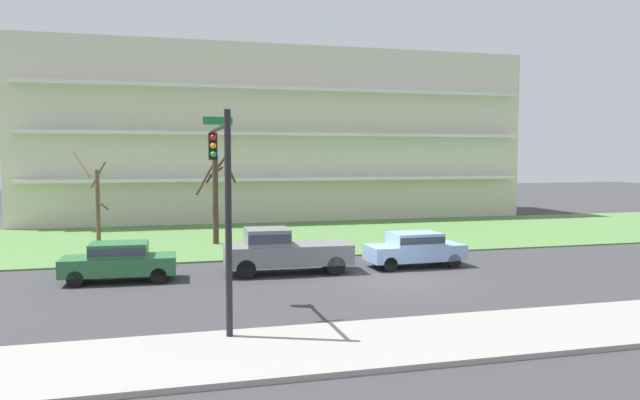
{
  "coord_description": "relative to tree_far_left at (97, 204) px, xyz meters",
  "views": [
    {
      "loc": [
        -9.43,
        -22.82,
        4.97
      ],
      "look_at": [
        -1.75,
        6.0,
        2.87
      ],
      "focal_mm": 34.18,
      "sensor_mm": 36.0,
      "label": 1
    }
  ],
  "objects": [
    {
      "name": "grass_lawn_strip",
      "position": [
        12.59,
        2.72,
        -2.44
      ],
      "size": [
        80.0,
        16.0,
        0.08
      ],
      "primitive_type": "cube",
      "color": "#547F42",
      "rests_on": "ground"
    },
    {
      "name": "pickup_gray_near_left",
      "position": [
        8.24,
        -8.77,
        -1.46
      ],
      "size": [
        5.47,
        2.19,
        1.95
      ],
      "rotation": [
        0.0,
        0.0,
        3.11
      ],
      "color": "slate",
      "rests_on": "ground"
    },
    {
      "name": "traffic_signal_mast",
      "position": [
        4.95,
        -16.26,
        1.77
      ],
      "size": [
        0.9,
        4.85,
        6.23
      ],
      "color": "black",
      "rests_on": "ground"
    },
    {
      "name": "tree_left",
      "position": [
        6.3,
        0.5,
        0.4
      ],
      "size": [
        2.38,
        2.36,
        5.27
      ],
      "color": "#423023",
      "rests_on": "ground"
    },
    {
      "name": "ground",
      "position": [
        12.59,
        -11.28,
        -2.48
      ],
      "size": [
        160.0,
        160.0,
        0.0
      ],
      "primitive_type": "plane",
      "color": "#38383A"
    },
    {
      "name": "sedan_green_center_right",
      "position": [
        1.6,
        -8.78,
        -1.61
      ],
      "size": [
        4.47,
        1.98,
        1.57
      ],
      "rotation": [
        0.0,
        0.0,
        3.1
      ],
      "color": "#2D6B3D",
      "rests_on": "ground"
    },
    {
      "name": "apartment_building",
      "position": [
        12.59,
        16.12,
        4.2
      ],
      "size": [
        39.14,
        11.76,
        13.36
      ],
      "color": "beige",
      "rests_on": "ground"
    },
    {
      "name": "tree_far_left",
      "position": [
        0.0,
        0.0,
        0.0
      ],
      "size": [
        1.77,
        1.67,
        5.28
      ],
      "color": "brown",
      "rests_on": "ground"
    },
    {
      "name": "sedan_blue_center_left",
      "position": [
        14.35,
        -8.78,
        -1.61
      ],
      "size": [
        4.45,
        1.91,
        1.57
      ],
      "rotation": [
        0.0,
        0.0,
        3.17
      ],
      "color": "#8CB2E0",
      "rests_on": "ground"
    },
    {
      "name": "sidewalk_curb_near",
      "position": [
        12.59,
        -19.28,
        -2.4
      ],
      "size": [
        80.0,
        4.0,
        0.15
      ],
      "primitive_type": "cube",
      "color": "#99968E",
      "rests_on": "ground"
    }
  ]
}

